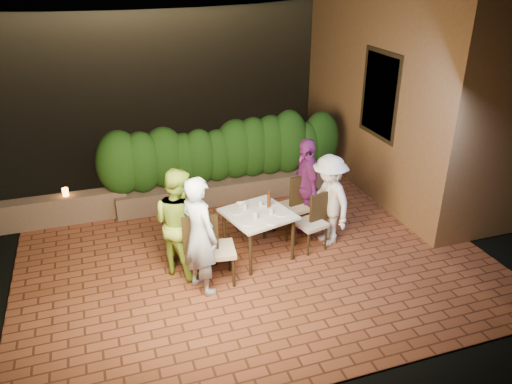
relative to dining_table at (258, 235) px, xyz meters
name	(u,v)px	position (x,y,z in m)	size (l,w,h in m)	color
ground	(258,264)	(-0.08, -0.20, -0.40)	(400.00, 400.00, 0.00)	black
terrace_floor	(248,251)	(-0.08, 0.30, -0.45)	(7.00, 6.00, 0.15)	brown
building_wall	(406,58)	(3.52, 1.80, 2.12)	(1.60, 5.00, 5.00)	olive
window_pane	(381,95)	(2.74, 1.30, 1.62)	(0.08, 1.00, 1.40)	black
window_frame	(381,95)	(2.73, 1.30, 1.62)	(0.06, 1.15, 1.55)	black
planter	(229,189)	(0.12, 2.10, -0.17)	(4.20, 0.55, 0.40)	brown
hedge	(228,152)	(0.12, 2.10, 0.57)	(4.00, 0.70, 1.10)	#173B10
parapet	(62,210)	(-2.88, 2.10, -0.12)	(2.20, 0.30, 0.50)	brown
hill	(116,30)	(1.92, 59.80, -4.38)	(52.00, 40.00, 22.00)	black
dining_table	(258,235)	(0.00, 0.00, 0.00)	(0.91, 0.91, 0.75)	white
plate_nw	(249,223)	(-0.23, -0.25, 0.38)	(0.21, 0.21, 0.01)	white
plate_sw	(237,211)	(-0.29, 0.14, 0.38)	(0.23, 0.23, 0.01)	white
plate_ne	(281,213)	(0.32, -0.13, 0.38)	(0.22, 0.22, 0.01)	white
plate_se	(267,203)	(0.23, 0.25, 0.38)	(0.24, 0.24, 0.01)	white
plate_centre	(258,212)	(0.00, 0.01, 0.38)	(0.20, 0.20, 0.01)	white
plate_front	(273,221)	(0.12, -0.33, 0.38)	(0.23, 0.23, 0.01)	white
glass_nw	(255,215)	(-0.10, -0.17, 0.44)	(0.07, 0.07, 0.12)	silver
glass_sw	(245,207)	(-0.16, 0.15, 0.43)	(0.07, 0.07, 0.11)	silver
glass_ne	(271,211)	(0.17, -0.10, 0.43)	(0.06, 0.06, 0.10)	silver
glass_se	(261,204)	(0.10, 0.19, 0.42)	(0.06, 0.06, 0.10)	silver
beer_bottle	(269,199)	(0.21, 0.12, 0.52)	(0.06, 0.06, 0.30)	#4A240C
bowl	(242,205)	(-0.17, 0.30, 0.39)	(0.16, 0.16, 0.04)	white
chair_left_front	(217,248)	(-0.75, -0.43, 0.15)	(0.49, 0.49, 1.06)	black
chair_left_back	(199,239)	(-0.91, 0.05, 0.07)	(0.41, 0.41, 0.88)	black
chair_right_front	(311,222)	(0.86, -0.04, 0.08)	(0.42, 0.42, 0.91)	black
chair_right_back	(291,206)	(0.73, 0.48, 0.13)	(0.47, 0.47, 1.01)	black
diner_blue	(200,236)	(-1.01, -0.56, 0.48)	(0.62, 0.41, 1.71)	silver
diner_green	(178,222)	(-1.20, -0.02, 0.44)	(0.79, 0.62, 1.63)	#9BC63D
diner_white	(329,200)	(1.18, 0.04, 0.38)	(0.97, 0.56, 1.50)	white
diner_purple	(306,185)	(1.02, 0.57, 0.44)	(0.95, 0.40, 1.62)	#7E2A7B
parapet_lamp	(65,192)	(-2.77, 2.10, 0.20)	(0.10, 0.10, 0.14)	orange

